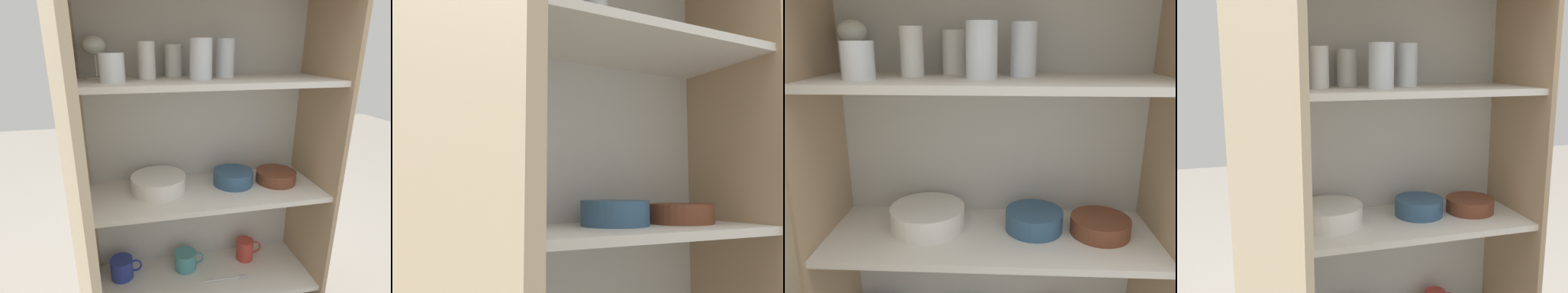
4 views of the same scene
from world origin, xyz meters
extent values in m
cube|color=silver|center=(0.00, 0.33, 0.70)|extent=(0.94, 0.02, 1.40)
cube|color=tan|center=(-0.46, 0.16, 0.70)|extent=(0.02, 0.36, 1.40)
cube|color=tan|center=(0.46, 0.16, 0.70)|extent=(0.02, 0.36, 1.40)
cube|color=silver|center=(0.00, 0.16, 0.66)|extent=(0.91, 0.32, 0.02)
cube|color=silver|center=(0.00, 0.16, 1.10)|extent=(0.91, 0.32, 0.02)
cube|color=tan|center=(-0.41, -0.24, 0.70)|extent=(0.14, 0.46, 1.40)
cylinder|color=white|center=(-0.32, 0.12, 1.15)|extent=(0.08, 0.08, 0.09)
cylinder|color=white|center=(-0.21, 0.20, 1.17)|extent=(0.06, 0.06, 0.13)
cylinder|color=white|center=(-0.11, 0.26, 1.16)|extent=(0.06, 0.06, 0.12)
cylinder|color=white|center=(-0.03, 0.15, 1.17)|extent=(0.08, 0.08, 0.14)
cylinder|color=white|center=(0.08, 0.21, 1.17)|extent=(0.07, 0.07, 0.14)
cylinder|color=white|center=(-0.38, 0.26, 1.11)|extent=(0.07, 0.07, 0.01)
cylinder|color=white|center=(-0.38, 0.26, 1.15)|extent=(0.01, 0.01, 0.08)
ellipsoid|color=white|center=(-0.38, 0.26, 1.22)|extent=(0.08, 0.08, 0.06)
cylinder|color=white|center=(-0.18, 0.19, 0.68)|extent=(0.21, 0.21, 0.01)
cylinder|color=white|center=(-0.18, 0.19, 0.69)|extent=(0.21, 0.21, 0.01)
cylinder|color=white|center=(-0.18, 0.19, 0.70)|extent=(0.21, 0.21, 0.01)
cylinder|color=white|center=(-0.18, 0.19, 0.71)|extent=(0.21, 0.21, 0.01)
cylinder|color=white|center=(-0.18, 0.19, 0.71)|extent=(0.21, 0.21, 0.01)
cylinder|color=white|center=(-0.18, 0.19, 0.72)|extent=(0.21, 0.21, 0.01)
cylinder|color=white|center=(-0.18, 0.19, 0.73)|extent=(0.21, 0.21, 0.01)
cylinder|color=#33567A|center=(0.12, 0.19, 0.70)|extent=(0.16, 0.16, 0.06)
torus|color=#33567A|center=(0.12, 0.19, 0.73)|extent=(0.16, 0.16, 0.01)
cylinder|color=brown|center=(0.30, 0.18, 0.70)|extent=(0.16, 0.16, 0.05)
torus|color=brown|center=(0.30, 0.18, 0.72)|extent=(0.16, 0.16, 0.01)
camera|label=1|loc=(-0.26, -0.90, 1.21)|focal=28.00mm
camera|label=2|loc=(-0.44, -0.72, 0.76)|focal=42.00mm
camera|label=3|loc=(0.02, -0.80, 1.20)|focal=35.00mm
camera|label=4|loc=(-0.44, -1.18, 1.20)|focal=42.00mm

